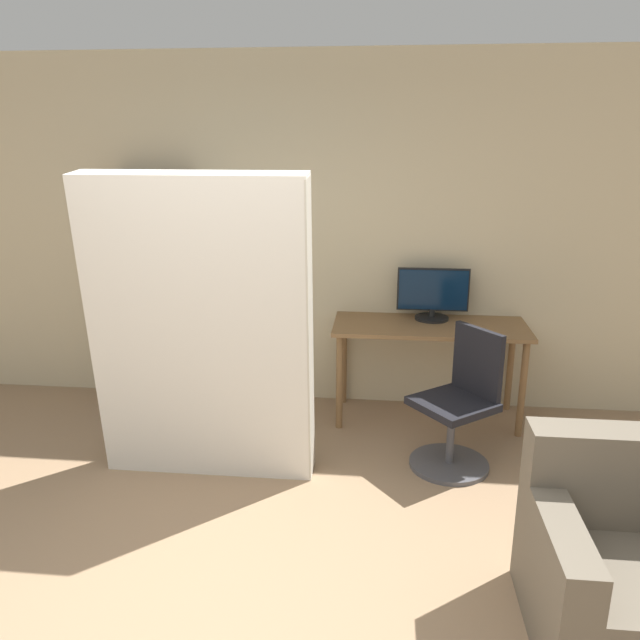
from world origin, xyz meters
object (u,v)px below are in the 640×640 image
object	(u,v)px
monitor	(433,294)
armchair	(633,568)
office_chair	(458,413)
bookshelf	(152,289)
mattress_near	(202,332)

from	to	relation	value
monitor	armchair	world-z (taller)	monitor
office_chair	bookshelf	size ratio (longest dim) A/B	0.50
bookshelf	armchair	bearing A→B (deg)	-37.67
bookshelf	armchair	distance (m)	3.75
office_chair	bookshelf	xyz separation A→B (m)	(-2.33, 0.87, 0.56)
armchair	bookshelf	bearing A→B (deg)	142.33
mattress_near	armchair	bearing A→B (deg)	-26.95
monitor	office_chair	xyz separation A→B (m)	(0.14, -0.84, -0.58)
bookshelf	armchair	world-z (taller)	bookshelf
monitor	mattress_near	world-z (taller)	mattress_near
mattress_near	monitor	bearing A→B (deg)	37.69
monitor	bookshelf	world-z (taller)	bookshelf
monitor	bookshelf	size ratio (longest dim) A/B	0.29
monitor	mattress_near	distance (m)	1.83
office_chair	bookshelf	distance (m)	2.55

